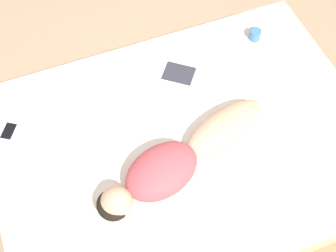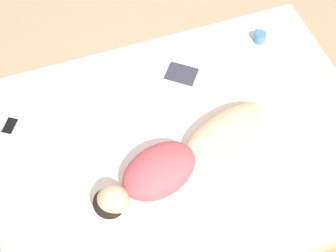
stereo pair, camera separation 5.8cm
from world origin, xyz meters
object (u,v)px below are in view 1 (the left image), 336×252
(person, at_px, (177,160))
(coffee_mug, at_px, (255,34))
(cell_phone, at_px, (9,131))
(open_magazine, at_px, (174,87))

(person, bearing_deg, coffee_mug, -67.21)
(coffee_mug, relative_size, cell_phone, 0.69)
(open_magazine, bearing_deg, cell_phone, 125.54)
(person, height_order, coffee_mug, person)
(person, distance_m, open_magazine, 0.58)
(open_magazine, relative_size, coffee_mug, 5.07)
(coffee_mug, bearing_deg, person, 129.99)
(cell_phone, bearing_deg, open_magazine, -149.81)
(coffee_mug, distance_m, cell_phone, 1.73)
(open_magazine, distance_m, coffee_mug, 0.70)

